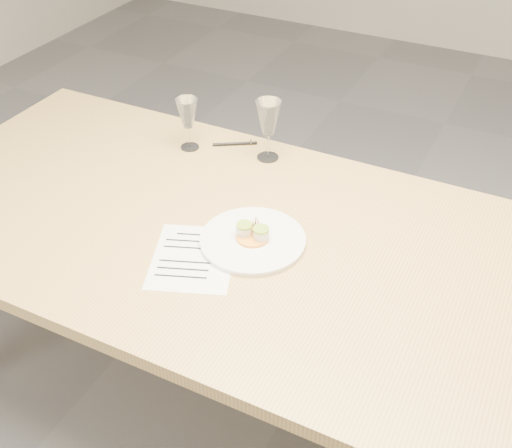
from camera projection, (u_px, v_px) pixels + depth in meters
The scene contains 7 objects.
ground at pixel (282, 418), 2.18m from camera, with size 7.00×7.00×0.00m, color slate.
dining_table at pixel (288, 266), 1.77m from camera, with size 2.40×1.00×0.75m.
dinner_plate at pixel (253, 239), 1.74m from camera, with size 0.29×0.29×0.07m.
recipe_sheet at pixel (193, 258), 1.69m from camera, with size 0.30×0.33×0.00m.
ballpoint_pen at pixel (235, 144), 2.16m from camera, with size 0.13×0.09×0.01m.
wine_glass_0 at pixel (188, 114), 2.07m from camera, with size 0.07×0.07×0.18m.
wine_glass_1 at pixel (268, 119), 2.01m from camera, with size 0.08×0.08×0.20m.
Camera 1 is at (0.52, -1.24, 1.85)m, focal length 45.00 mm.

